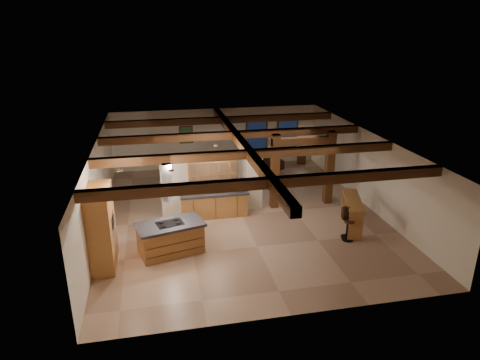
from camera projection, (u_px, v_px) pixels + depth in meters
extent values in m
plane|color=tan|center=(242.00, 215.00, 16.01)|extent=(12.00, 12.00, 0.00)
plane|color=silver|center=(217.00, 138.00, 21.03)|extent=(10.00, 0.00, 10.00)
plane|color=silver|center=(294.00, 264.00, 9.99)|extent=(10.00, 0.00, 10.00)
plane|color=silver|center=(98.00, 188.00, 14.57)|extent=(0.00, 12.00, 12.00)
plane|color=silver|center=(369.00, 170.00, 16.45)|extent=(0.00, 12.00, 12.00)
plane|color=#342010|center=(242.00, 140.00, 15.01)|extent=(12.00, 12.00, 0.00)
cube|color=#391E0E|center=(272.00, 182.00, 11.38)|extent=(10.00, 0.25, 0.28)
cube|color=#391E0E|center=(250.00, 154.00, 13.86)|extent=(10.00, 0.25, 0.28)
cube|color=#391E0E|center=(235.00, 135.00, 16.26)|extent=(10.00, 0.25, 0.28)
cube|color=#391E0E|center=(223.00, 120.00, 18.74)|extent=(10.00, 0.25, 0.28)
cube|color=#391E0E|center=(242.00, 144.00, 15.06)|extent=(0.28, 12.00, 0.28)
cube|color=#391E0E|center=(275.00, 172.00, 16.23)|extent=(0.30, 0.30, 2.90)
cube|color=#391E0E|center=(329.00, 168.00, 16.65)|extent=(0.30, 0.30, 2.90)
cube|color=#391E0E|center=(304.00, 141.00, 16.04)|extent=(2.50, 0.28, 0.28)
cube|color=silver|center=(213.00, 185.00, 15.90)|extent=(3.80, 0.18, 2.20)
cube|color=#A87836|center=(102.00, 228.00, 12.33)|extent=(0.64, 1.60, 2.40)
cube|color=silver|center=(113.00, 228.00, 12.40)|extent=(0.06, 0.62, 0.95)
cube|color=black|center=(113.00, 222.00, 12.34)|extent=(0.01, 0.50, 0.28)
cube|color=#A87836|center=(214.00, 205.00, 15.78)|extent=(2.40, 0.60, 0.86)
cube|color=black|center=(214.00, 193.00, 15.61)|extent=(2.50, 0.66, 0.08)
cube|color=#A87836|center=(213.00, 167.00, 15.48)|extent=(1.80, 0.34, 0.95)
cube|color=silver|center=(214.00, 169.00, 15.31)|extent=(1.74, 0.02, 0.90)
pyramid|color=silver|center=(168.00, 201.00, 12.81)|extent=(1.10, 1.10, 0.45)
cube|color=silver|center=(167.00, 176.00, 12.53)|extent=(0.26, 0.22, 0.73)
cube|color=#391E0E|center=(257.00, 135.00, 21.33)|extent=(1.10, 0.05, 1.70)
cube|color=black|center=(257.00, 135.00, 21.31)|extent=(0.95, 0.02, 1.55)
cube|color=#391E0E|center=(287.00, 134.00, 21.63)|extent=(1.10, 0.05, 1.70)
cube|color=black|center=(287.00, 134.00, 21.61)|extent=(0.95, 0.02, 1.55)
cube|color=#391E0E|center=(186.00, 135.00, 20.61)|extent=(0.65, 0.04, 0.85)
cube|color=#265A2E|center=(186.00, 135.00, 20.58)|extent=(0.55, 0.01, 0.75)
cylinder|color=silver|center=(171.00, 171.00, 11.96)|extent=(0.16, 0.16, 0.03)
cylinder|color=silver|center=(216.00, 146.00, 14.37)|extent=(0.16, 0.16, 0.03)
cylinder|color=silver|center=(120.00, 170.00, 11.97)|extent=(0.16, 0.16, 0.03)
cube|color=#A87836|center=(171.00, 239.00, 13.25)|extent=(2.08, 1.40, 0.91)
cube|color=black|center=(170.00, 225.00, 13.08)|extent=(2.23, 1.56, 0.08)
cube|color=black|center=(170.00, 223.00, 13.06)|extent=(0.90, 0.71, 0.02)
imported|color=#38140E|center=(234.00, 181.00, 18.50)|extent=(2.04, 1.47, 0.64)
imported|color=black|center=(261.00, 164.00, 20.83)|extent=(2.26, 1.23, 0.62)
imported|color=silver|center=(238.00, 188.00, 15.73)|extent=(0.43, 0.30, 0.24)
cube|color=#A87836|center=(353.00, 200.00, 14.64)|extent=(1.12, 2.12, 0.06)
cube|color=#A87836|center=(356.00, 226.00, 13.96)|extent=(0.47, 0.24, 1.03)
cube|color=#A87836|center=(348.00, 204.00, 15.69)|extent=(0.47, 0.24, 1.03)
cube|color=#391E0E|center=(301.00, 158.00, 21.84)|extent=(0.51, 0.51, 0.52)
cylinder|color=black|center=(302.00, 152.00, 21.72)|extent=(0.06, 0.06, 0.15)
cone|color=#FFE299|center=(302.00, 149.00, 21.67)|extent=(0.26, 0.26, 0.17)
cylinder|color=black|center=(349.00, 221.00, 13.92)|extent=(0.34, 0.34, 0.07)
cube|color=black|center=(346.00, 213.00, 13.97)|extent=(0.31, 0.17, 0.38)
cylinder|color=black|center=(348.00, 231.00, 14.04)|extent=(0.06, 0.06, 0.67)
cylinder|color=black|center=(347.00, 239.00, 14.15)|extent=(0.38, 0.38, 0.03)
cylinder|color=black|center=(348.00, 219.00, 14.11)|extent=(0.33, 0.33, 0.06)
cube|color=black|center=(345.00, 212.00, 14.16)|extent=(0.31, 0.15, 0.37)
cylinder|color=black|center=(347.00, 228.00, 14.22)|extent=(0.06, 0.06, 0.65)
cylinder|color=black|center=(346.00, 237.00, 14.33)|extent=(0.37, 0.37, 0.03)
cube|color=#391E0E|center=(213.00, 183.00, 17.89)|extent=(0.59, 0.59, 0.06)
cube|color=#391E0E|center=(214.00, 172.00, 17.96)|extent=(0.43, 0.22, 0.80)
cylinder|color=#391E0E|center=(208.00, 189.00, 17.85)|extent=(0.05, 0.05, 0.45)
cylinder|color=#391E0E|center=(216.00, 190.00, 17.78)|extent=(0.05, 0.05, 0.45)
cylinder|color=#391E0E|center=(210.00, 186.00, 18.18)|extent=(0.05, 0.05, 0.45)
cylinder|color=#391E0E|center=(218.00, 187.00, 18.11)|extent=(0.05, 0.05, 0.45)
cube|color=#391E0E|center=(221.00, 171.00, 19.27)|extent=(0.59, 0.59, 0.06)
cube|color=#391E0E|center=(220.00, 164.00, 18.92)|extent=(0.43, 0.22, 0.80)
cylinder|color=#391E0E|center=(226.00, 175.00, 19.49)|extent=(0.05, 0.05, 0.45)
cylinder|color=#391E0E|center=(218.00, 175.00, 19.55)|extent=(0.05, 0.05, 0.45)
cylinder|color=#391E0E|center=(224.00, 178.00, 19.16)|extent=(0.05, 0.05, 0.45)
cylinder|color=#391E0E|center=(216.00, 178.00, 19.22)|extent=(0.05, 0.05, 0.45)
cube|color=#391E0E|center=(230.00, 184.00, 17.76)|extent=(0.59, 0.59, 0.06)
cube|color=#391E0E|center=(231.00, 173.00, 17.83)|extent=(0.43, 0.22, 0.80)
cylinder|color=#391E0E|center=(225.00, 191.00, 17.71)|extent=(0.05, 0.05, 0.45)
cylinder|color=#391E0E|center=(234.00, 191.00, 17.65)|extent=(0.05, 0.05, 0.45)
cylinder|color=#391E0E|center=(227.00, 188.00, 18.05)|extent=(0.05, 0.05, 0.45)
cylinder|color=#391E0E|center=(235.00, 188.00, 17.98)|extent=(0.05, 0.05, 0.45)
cube|color=#391E0E|center=(237.00, 172.00, 19.13)|extent=(0.59, 0.59, 0.06)
cube|color=#391E0E|center=(236.00, 165.00, 18.79)|extent=(0.43, 0.22, 0.80)
cylinder|color=#391E0E|center=(242.00, 177.00, 19.35)|extent=(0.05, 0.05, 0.45)
cylinder|color=#391E0E|center=(234.00, 176.00, 19.42)|extent=(0.05, 0.05, 0.45)
cylinder|color=#391E0E|center=(240.00, 179.00, 19.02)|extent=(0.05, 0.05, 0.45)
cylinder|color=#391E0E|center=(232.00, 179.00, 19.09)|extent=(0.05, 0.05, 0.45)
cube|color=#391E0E|center=(248.00, 185.00, 17.62)|extent=(0.59, 0.59, 0.06)
cube|color=#391E0E|center=(249.00, 174.00, 17.69)|extent=(0.43, 0.22, 0.80)
cylinder|color=#391E0E|center=(243.00, 192.00, 17.58)|extent=(0.05, 0.05, 0.45)
cylinder|color=#391E0E|center=(251.00, 193.00, 17.51)|extent=(0.05, 0.05, 0.45)
cylinder|color=#391E0E|center=(244.00, 189.00, 17.91)|extent=(0.05, 0.05, 0.45)
cylinder|color=#391E0E|center=(253.00, 189.00, 17.85)|extent=(0.05, 0.05, 0.45)
cube|color=#391E0E|center=(254.00, 173.00, 19.00)|extent=(0.59, 0.59, 0.06)
cube|color=#391E0E|center=(253.00, 166.00, 18.66)|extent=(0.43, 0.22, 0.80)
cylinder|color=#391E0E|center=(258.00, 178.00, 19.22)|extent=(0.05, 0.05, 0.45)
cylinder|color=#391E0E|center=(250.00, 177.00, 19.29)|extent=(0.05, 0.05, 0.45)
cylinder|color=#391E0E|center=(257.00, 180.00, 18.89)|extent=(0.05, 0.05, 0.45)
cylinder|color=#391E0E|center=(249.00, 180.00, 18.95)|extent=(0.05, 0.05, 0.45)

